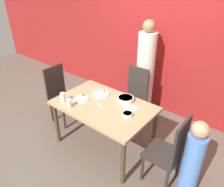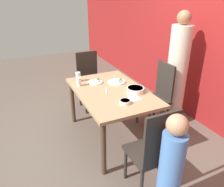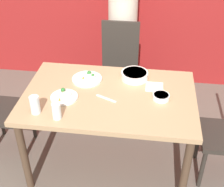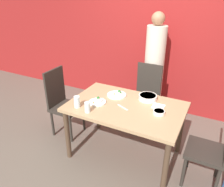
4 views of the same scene
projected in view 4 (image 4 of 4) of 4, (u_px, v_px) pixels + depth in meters
ground_plane at (124, 153)px, 2.93m from camera, size 10.00×10.00×0.00m
wall_back at (164, 33)px, 3.52m from camera, size 10.00×0.06×2.70m
dining_table at (126, 112)px, 2.64m from camera, size 1.36×0.88×0.74m
chair_adult_spot at (146, 95)px, 3.34m from camera, size 0.40×0.40×0.99m
chair_child_spot at (215, 147)px, 2.26m from camera, size 0.40×0.40×0.99m
chair_empty_left at (62, 101)px, 3.17m from camera, size 0.40×0.40×0.99m
person_adult at (154, 72)px, 3.46m from camera, size 0.30×0.30×1.71m
bowl_curry at (148, 97)px, 2.73m from camera, size 0.23×0.23×0.06m
plate_rice_adult at (117, 95)px, 2.84m from camera, size 0.25×0.25×0.06m
plate_rice_child at (98, 102)px, 2.67m from camera, size 0.21×0.21×0.05m
bowl_rice_small at (159, 112)px, 2.43m from camera, size 0.13×0.13×0.04m
glass_water_tall at (87, 107)px, 2.44m from camera, size 0.06×0.06×0.12m
glass_water_short at (77, 102)px, 2.54m from camera, size 0.07×0.07×0.14m
napkin_folded at (158, 106)px, 2.58m from camera, size 0.14×0.14×0.01m
fork_steel at (123, 107)px, 2.56m from camera, size 0.17×0.09×0.01m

